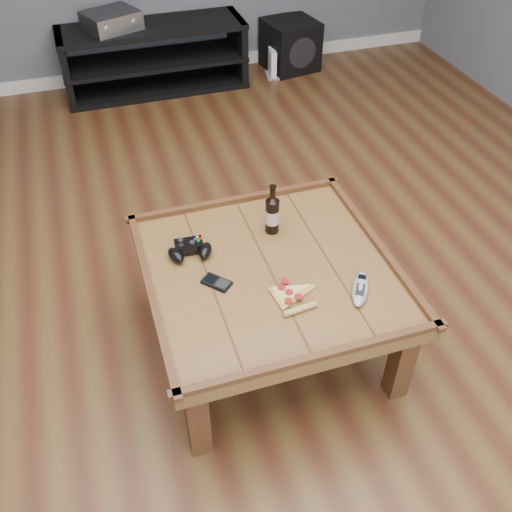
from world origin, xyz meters
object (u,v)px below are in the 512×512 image
object	(u,v)px
av_receiver	(112,20)
beer_bottle	(272,213)
coffee_table	(269,279)
media_console	(155,58)
subwoofer	(290,45)
pizza_slice	(291,296)
smartphone	(217,282)
game_console	(272,64)
remote_control	(360,289)
game_controller	(190,250)

from	to	relation	value
av_receiver	beer_bottle	bearing A→B (deg)	-103.73
coffee_table	media_console	distance (m)	2.75
av_receiver	subwoofer	world-z (taller)	av_receiver
coffee_table	pizza_slice	distance (m)	0.19
smartphone	game_console	size ratio (longest dim) A/B	0.57
pizza_slice	beer_bottle	bearing A→B (deg)	74.63
remote_control	game_console	size ratio (longest dim) A/B	0.90
beer_bottle	pizza_slice	distance (m)	0.42
media_console	pizza_slice	distance (m)	2.94
beer_bottle	av_receiver	xyz separation A→B (m)	(-0.37, 2.51, 0.02)
remote_control	subwoofer	size ratio (longest dim) A/B	0.44
remote_control	subwoofer	bearing A→B (deg)	105.84
coffee_table	media_console	xyz separation A→B (m)	(0.00, 2.75, -0.15)
game_console	av_receiver	bearing A→B (deg)	-174.39
media_console	pizza_slice	bearing A→B (deg)	-89.53
beer_bottle	smartphone	world-z (taller)	beer_bottle
remote_control	beer_bottle	bearing A→B (deg)	145.47
smartphone	av_receiver	xyz separation A→B (m)	(-0.05, 2.76, 0.11)
remote_control	game_console	bearing A→B (deg)	108.87
beer_bottle	subwoofer	world-z (taller)	beer_bottle
game_controller	remote_control	distance (m)	0.71
av_receiver	media_console	bearing A→B (deg)	-21.15
coffee_table	smartphone	size ratio (longest dim) A/B	8.16
beer_bottle	av_receiver	distance (m)	2.54
media_console	remote_control	world-z (taller)	media_console
coffee_table	media_console	size ratio (longest dim) A/B	0.74
game_controller	game_console	distance (m)	2.81
beer_bottle	game_console	world-z (taller)	beer_bottle
subwoofer	av_receiver	bearing A→B (deg)	172.25
media_console	game_controller	bearing A→B (deg)	-96.40
smartphone	remote_control	size ratio (longest dim) A/B	0.63
pizza_slice	smartphone	distance (m)	0.30
game_console	game_controller	bearing A→B (deg)	-107.79
game_controller	pizza_slice	size ratio (longest dim) A/B	0.80
coffee_table	game_console	xyz separation A→B (m)	(0.95, 2.68, -0.29)
media_console	subwoofer	xyz separation A→B (m)	(1.14, 0.05, -0.05)
beer_bottle	game_controller	xyz separation A→B (m)	(-0.38, -0.05, -0.07)
beer_bottle	smartphone	distance (m)	0.41
pizza_slice	media_console	bearing A→B (deg)	84.17
remote_control	subwoofer	xyz separation A→B (m)	(0.85, 3.03, -0.27)
game_controller	remote_control	bearing A→B (deg)	-31.58
pizza_slice	remote_control	bearing A→B (deg)	-16.85
subwoofer	pizza_slice	bearing A→B (deg)	-120.44
pizza_slice	game_console	bearing A→B (deg)	65.86
game_console	beer_bottle	bearing A→B (deg)	-100.77
smartphone	subwoofer	world-z (taller)	smartphone
pizza_slice	game_console	size ratio (longest dim) A/B	1.17
game_controller	media_console	bearing A→B (deg)	87.49
media_console	av_receiver	bearing A→B (deg)	-179.09
remote_control	game_console	xyz separation A→B (m)	(0.65, 2.91, -0.36)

